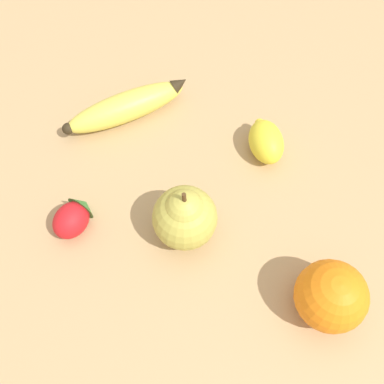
# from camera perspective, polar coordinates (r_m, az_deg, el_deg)

# --- Properties ---
(ground_plane) EXTENTS (3.00, 3.00, 0.00)m
(ground_plane) POSITION_cam_1_polar(r_m,az_deg,el_deg) (0.63, 8.37, 0.88)
(ground_plane) COLOR tan
(banana) EXTENTS (0.20, 0.05, 0.04)m
(banana) POSITION_cam_1_polar(r_m,az_deg,el_deg) (0.68, -8.22, 10.70)
(banana) COLOR #DBCC4C
(banana) RESTS_ON ground_plane
(orange) EXTENTS (0.08, 0.08, 0.08)m
(orange) POSITION_cam_1_polar(r_m,az_deg,el_deg) (0.54, 17.23, -12.50)
(orange) COLOR orange
(orange) RESTS_ON ground_plane
(pear) EXTENTS (0.08, 0.08, 0.10)m
(pear) POSITION_cam_1_polar(r_m,az_deg,el_deg) (0.55, -0.92, -3.10)
(pear) COLOR #B7AD47
(pear) RESTS_ON ground_plane
(strawberry) EXTENTS (0.07, 0.06, 0.04)m
(strawberry) POSITION_cam_1_polar(r_m,az_deg,el_deg) (0.59, -14.84, -3.16)
(strawberry) COLOR red
(strawberry) RESTS_ON ground_plane
(lemon) EXTENTS (0.07, 0.08, 0.05)m
(lemon) POSITION_cam_1_polar(r_m,az_deg,el_deg) (0.64, 9.37, 6.35)
(lemon) COLOR yellow
(lemon) RESTS_ON ground_plane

